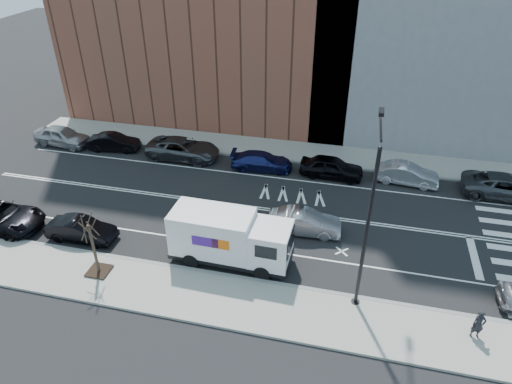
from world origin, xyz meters
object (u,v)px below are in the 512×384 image
at_px(far_parked_a, 62,136).
at_px(far_parked_b, 114,142).
at_px(driving_sedan, 304,222).
at_px(pedestrian, 478,324).
at_px(fedex_van, 230,238).

height_order(far_parked_a, far_parked_b, far_parked_a).
relative_size(driving_sedan, pedestrian, 2.82).
bearing_deg(far_parked_b, driving_sedan, -121.70).
height_order(far_parked_a, pedestrian, pedestrian).
bearing_deg(driving_sedan, fedex_van, 131.28).
bearing_deg(far_parked_b, fedex_van, -137.85).
xyz_separation_m(fedex_van, far_parked_a, (-18.14, 11.17, -0.82)).
xyz_separation_m(fedex_van, driving_sedan, (3.72, 3.68, -0.90)).
distance_m(far_parked_a, far_parked_b, 4.75).
height_order(far_parked_b, pedestrian, pedestrian).
relative_size(far_parked_b, pedestrian, 2.63).
bearing_deg(fedex_van, far_parked_a, 149.66).
height_order(fedex_van, far_parked_a, fedex_van).
xyz_separation_m(fedex_van, pedestrian, (12.80, -2.73, -0.69)).
bearing_deg(fedex_van, far_parked_b, 141.05).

